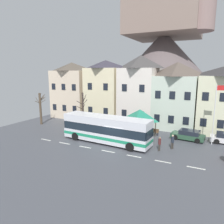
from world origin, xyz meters
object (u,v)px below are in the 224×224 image
at_px(townhouse_00, 73,90).
at_px(pedestrian_01, 160,143).
at_px(transit_bus, 106,129).
at_px(bare_tree_00, 41,108).
at_px(townhouse_04, 222,100).
at_px(public_bench, 153,132).
at_px(parked_car_00, 80,121).
at_px(townhouse_02, 140,90).
at_px(pedestrian_00, 173,141).
at_px(townhouse_01, 106,91).
at_px(flagpole, 215,111).
at_px(parked_car_01, 188,135).
at_px(bare_tree_01, 83,112).
at_px(townhouse_03, 176,95).
at_px(bus_shelter, 140,115).
at_px(hilltop_castle, 163,66).

relative_size(townhouse_00, pedestrian_01, 6.36).
xyz_separation_m(transit_bus, bare_tree_00, (-13.94, 3.34, 1.06)).
distance_m(townhouse_04, public_bench, 10.90).
distance_m(transit_bus, parked_car_00, 9.70).
bearing_deg(transit_bus, bare_tree_00, 169.87).
height_order(townhouse_02, pedestrian_00, townhouse_02).
relative_size(parked_car_00, bare_tree_00, 0.87).
relative_size(townhouse_01, townhouse_04, 1.13).
bearing_deg(townhouse_01, flagpole, -18.49).
height_order(townhouse_01, parked_car_01, townhouse_01).
distance_m(flagpole, bare_tree_01, 17.00).
relative_size(townhouse_04, pedestrian_00, 5.65).
bearing_deg(townhouse_00, parked_car_00, -45.09).
relative_size(townhouse_00, bare_tree_00, 1.98).
distance_m(townhouse_03, parked_car_00, 15.76).
relative_size(townhouse_04, bare_tree_01, 1.64).
distance_m(pedestrian_00, pedestrian_01, 1.72).
bearing_deg(townhouse_04, transit_bus, -137.53).
xyz_separation_m(pedestrian_00, bare_tree_01, (-12.76, 1.12, 2.08)).
relative_size(pedestrian_01, bare_tree_01, 0.28).
bearing_deg(townhouse_00, parked_car_01, -13.08).
xyz_separation_m(townhouse_00, townhouse_01, (7.05, 0.20, 0.13)).
bearing_deg(bare_tree_00, pedestrian_01, -8.93).
xyz_separation_m(flagpole, bare_tree_00, (-25.71, -1.65, -1.41)).
height_order(townhouse_02, townhouse_03, townhouse_02).
bearing_deg(parked_car_00, townhouse_02, 27.71).
bearing_deg(townhouse_04, bare_tree_01, -152.93).
distance_m(townhouse_01, flagpole, 18.56).
bearing_deg(bare_tree_00, public_bench, 7.22).
relative_size(townhouse_03, bus_shelter, 2.60).
bearing_deg(public_bench, townhouse_03, 71.26).
bearing_deg(townhouse_03, public_bench, -108.74).
bearing_deg(pedestrian_00, parked_car_01, 73.96).
relative_size(townhouse_00, parked_car_00, 2.28).
bearing_deg(townhouse_03, transit_bus, -119.02).
relative_size(public_bench, bare_tree_01, 0.27).
relative_size(hilltop_castle, flagpole, 4.59).
bearing_deg(parked_car_00, townhouse_03, 14.80).
bearing_deg(townhouse_00, flagpole, -12.98).
relative_size(townhouse_00, transit_bus, 0.90).
height_order(townhouse_04, parked_car_00, townhouse_04).
relative_size(townhouse_00, parked_car_01, 2.44).
relative_size(townhouse_01, public_bench, 6.87).
relative_size(hilltop_castle, public_bench, 21.33).
bearing_deg(parked_car_00, townhouse_01, 61.73).
height_order(parked_car_00, bare_tree_00, bare_tree_00).
xyz_separation_m(flagpole, bare_tree_01, (-16.79, -2.48, -1.11)).
relative_size(townhouse_03, flagpole, 1.40).
distance_m(townhouse_01, pedestrian_01, 16.96).
distance_m(bus_shelter, public_bench, 3.63).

